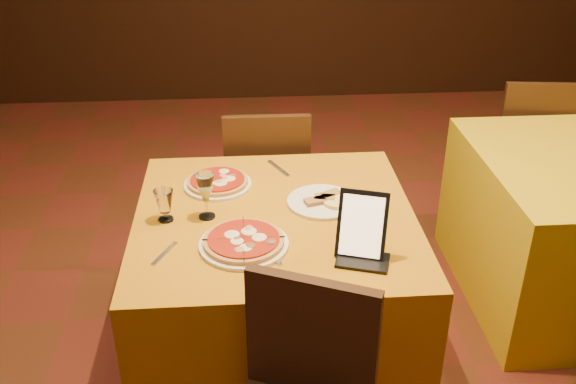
{
  "coord_description": "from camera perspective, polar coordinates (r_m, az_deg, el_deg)",
  "views": [
    {
      "loc": [
        -0.23,
        -2.07,
        2.03
      ],
      "look_at": [
        -0.07,
        0.08,
        0.86
      ],
      "focal_mm": 40.0,
      "sensor_mm": 36.0,
      "label": 1
    }
  ],
  "objects": [
    {
      "name": "chair_side_far",
      "position": [
        4.06,
        20.12,
        3.83
      ],
      "size": [
        0.44,
        0.44,
        0.91
      ],
      "primitive_type": null,
      "rotation": [
        0.0,
        0.0,
        3.02
      ],
      "color": "#311C10",
      "rests_on": "floor"
    },
    {
      "name": "main_table",
      "position": [
        2.73,
        -1.09,
        -8.81
      ],
      "size": [
        1.1,
        1.1,
        0.75
      ],
      "primitive_type": "cube",
      "color": "#B5730B",
      "rests_on": "floor"
    },
    {
      "name": "chair_main_far",
      "position": [
        3.39,
        -1.91,
        0.81
      ],
      "size": [
        0.47,
        0.47,
        0.91
      ],
      "primitive_type": null,
      "rotation": [
        0.0,
        0.0,
        3.13
      ],
      "color": "black",
      "rests_on": "floor"
    },
    {
      "name": "knife",
      "position": [
        2.32,
        -1.11,
        -4.97
      ],
      "size": [
        0.03,
        0.22,
        0.01
      ],
      "primitive_type": "cube",
      "rotation": [
        0.0,
        0.0,
        1.65
      ],
      "color": "silver",
      "rests_on": "main_table"
    },
    {
      "name": "wine_glass",
      "position": [
        2.48,
        -7.32,
        -0.33
      ],
      "size": [
        0.08,
        0.08,
        0.19
      ],
      "primitive_type": null,
      "rotation": [
        0.0,
        0.0,
        0.09
      ],
      "color": "#F8FD8F",
      "rests_on": "main_table"
    },
    {
      "name": "fork_far",
      "position": [
        2.88,
        -0.85,
        2.11
      ],
      "size": [
        0.1,
        0.17,
        0.01
      ],
      "primitive_type": "cube",
      "rotation": [
        0.0,
        0.0,
        2.02
      ],
      "color": "silver",
      "rests_on": "main_table"
    },
    {
      "name": "water_glass",
      "position": [
        2.5,
        -10.92,
        -1.18
      ],
      "size": [
        0.1,
        0.1,
        0.13
      ],
      "primitive_type": null,
      "rotation": [
        0.0,
        0.0,
        0.41
      ],
      "color": "white",
      "rests_on": "main_table"
    },
    {
      "name": "pizza_near",
      "position": [
        2.33,
        -3.95,
        -4.5
      ],
      "size": [
        0.33,
        0.33,
        0.03
      ],
      "rotation": [
        0.0,
        0.0,
        0.27
      ],
      "color": "white",
      "rests_on": "main_table"
    },
    {
      "name": "tablet",
      "position": [
        2.24,
        6.6,
        -2.93
      ],
      "size": [
        0.19,
        0.15,
        0.23
      ],
      "primitive_type": "cube",
      "rotation": [
        -0.35,
        0.0,
        -0.31
      ],
      "color": "black",
      "rests_on": "main_table"
    },
    {
      "name": "cutlet_dish",
      "position": [
        2.6,
        3.05,
        -0.77
      ],
      "size": [
        0.29,
        0.29,
        0.03
      ],
      "rotation": [
        0.0,
        0.0,
        -0.14
      ],
      "color": "white",
      "rests_on": "main_table"
    },
    {
      "name": "floor",
      "position": [
        2.91,
        1.62,
        -15.91
      ],
      "size": [
        6.0,
        7.0,
        0.01
      ],
      "primitive_type": "cube",
      "color": "#5E2D19",
      "rests_on": "ground"
    },
    {
      "name": "fork_near",
      "position": [
        2.33,
        -10.91,
        -5.38
      ],
      "size": [
        0.09,
        0.15,
        0.01
      ],
      "primitive_type": "cube",
      "rotation": [
        0.0,
        0.0,
        1.11
      ],
      "color": "#A9AAB0",
      "rests_on": "main_table"
    },
    {
      "name": "pizza_far",
      "position": [
        2.74,
        -6.27,
        0.81
      ],
      "size": [
        0.29,
        0.29,
        0.03
      ],
      "rotation": [
        0.0,
        0.0,
        0.39
      ],
      "color": "white",
      "rests_on": "main_table"
    }
  ]
}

